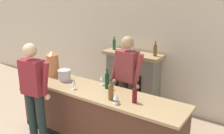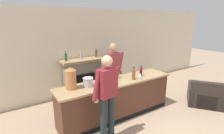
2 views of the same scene
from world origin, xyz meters
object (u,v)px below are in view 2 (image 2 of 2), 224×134
(potted_plant_corner, at_px, (151,74))
(wine_glass_by_dispenser, at_px, (109,74))
(wine_bottle_rose_blush, at_px, (141,71))
(armchair_black, at_px, (205,96))
(fireplace_stone, at_px, (82,77))
(ice_bucket_steel, at_px, (88,82))
(wine_glass_front_left, at_px, (109,81))
(wine_glass_mid_counter, at_px, (140,75))
(person_bartender, at_px, (113,72))
(person_customer, at_px, (107,96))
(wine_bottle_riesling_slim, at_px, (134,74))
(wine_bottle_burgundy_dark, at_px, (116,72))
(copper_dispenser, at_px, (71,78))

(potted_plant_corner, relative_size, wine_glass_by_dispenser, 4.11)
(wine_bottle_rose_blush, bearing_deg, armchair_black, -26.72)
(fireplace_stone, xyz_separation_m, wine_bottle_rose_blush, (0.95, -1.65, 0.46))
(ice_bucket_steel, bearing_deg, armchair_black, -16.64)
(armchair_black, distance_m, wine_bottle_rose_blush, 2.10)
(wine_glass_front_left, height_order, wine_glass_mid_counter, wine_glass_mid_counter)
(wine_bottle_rose_blush, bearing_deg, person_bartender, 129.36)
(person_customer, xyz_separation_m, wine_bottle_rose_blush, (1.44, 0.62, 0.10))
(potted_plant_corner, bearing_deg, wine_bottle_riesling_slim, -145.88)
(wine_bottle_rose_blush, height_order, wine_glass_mid_counter, wine_bottle_rose_blush)
(ice_bucket_steel, relative_size, wine_bottle_burgundy_dark, 0.68)
(potted_plant_corner, distance_m, wine_bottle_riesling_slim, 2.81)
(potted_plant_corner, bearing_deg, wine_glass_mid_counter, -142.64)
(potted_plant_corner, height_order, wine_bottle_rose_blush, wine_bottle_rose_blush)
(wine_bottle_rose_blush, bearing_deg, potted_plant_corner, 36.66)
(wine_bottle_riesling_slim, xyz_separation_m, wine_glass_by_dispenser, (-0.46, 0.40, -0.02))
(wine_bottle_rose_blush, distance_m, wine_glass_by_dispenser, 0.85)
(wine_bottle_rose_blush, distance_m, wine_glass_front_left, 1.08)
(ice_bucket_steel, xyz_separation_m, wine_glass_mid_counter, (1.29, -0.28, 0.01))
(fireplace_stone, xyz_separation_m, person_bartender, (0.47, -1.06, 0.37))
(fireplace_stone, relative_size, ice_bucket_steel, 6.57)
(armchair_black, bearing_deg, copper_dispenser, 163.89)
(wine_glass_by_dispenser, bearing_deg, ice_bucket_steel, -163.80)
(ice_bucket_steel, distance_m, wine_bottle_rose_blush, 1.50)
(ice_bucket_steel, bearing_deg, fireplace_stone, 70.87)
(copper_dispenser, relative_size, wine_glass_by_dispenser, 2.78)
(wine_glass_by_dispenser, distance_m, wine_glass_mid_counter, 0.77)
(armchair_black, height_order, person_bartender, person_bartender)
(potted_plant_corner, distance_m, copper_dispenser, 4.05)
(person_customer, xyz_separation_m, wine_bottle_riesling_slim, (1.10, 0.52, 0.11))
(ice_bucket_steel, xyz_separation_m, wine_glass_front_left, (0.42, -0.21, 0.01))
(wine_bottle_burgundy_dark, relative_size, wine_bottle_rose_blush, 1.19)
(person_customer, distance_m, wine_bottle_burgundy_dark, 1.17)
(copper_dispenser, distance_m, wine_bottle_riesling_slim, 1.54)
(wine_glass_by_dispenser, xyz_separation_m, wine_glass_mid_counter, (0.60, -0.48, -0.01))
(fireplace_stone, bearing_deg, ice_bucket_steel, -109.13)
(person_customer, height_order, wine_bottle_riesling_slim, person_customer)
(wine_glass_front_left, relative_size, wine_glass_mid_counter, 0.98)
(person_bartender, xyz_separation_m, wine_bottle_riesling_slim, (0.14, -0.70, 0.10))
(armchair_black, height_order, wine_bottle_rose_blush, wine_bottle_rose_blush)
(potted_plant_corner, height_order, copper_dispenser, copper_dispenser)
(copper_dispenser, relative_size, wine_glass_mid_counter, 2.99)
(armchair_black, bearing_deg, person_bartender, 146.57)
(armchair_black, relative_size, wine_glass_by_dispenser, 6.93)
(potted_plant_corner, relative_size, wine_bottle_riesling_slim, 2.22)
(person_bartender, bearing_deg, wine_bottle_riesling_slim, -78.46)
(fireplace_stone, height_order, wine_glass_mid_counter, fireplace_stone)
(wine_bottle_rose_blush, bearing_deg, fireplace_stone, 119.93)
(armchair_black, height_order, ice_bucket_steel, ice_bucket_steel)
(person_bartender, relative_size, wine_bottle_riesling_slim, 5.61)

